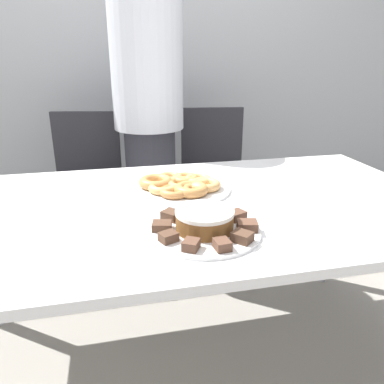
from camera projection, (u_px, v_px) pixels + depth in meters
ground_plane at (192, 361)px, 1.58m from camera, size 12.00×12.00×0.00m
wall_back at (142, 42)px, 2.60m from camera, size 8.00×0.05×2.60m
table at (192, 221)px, 1.36m from camera, size 1.84×1.00×0.72m
person_standing at (149, 119)px, 2.07m from camera, size 0.38×0.38×1.69m
office_chair_left at (85, 196)px, 2.22m from camera, size 0.52×0.52×0.91m
office_chair_right at (214, 186)px, 2.38m from camera, size 0.49×0.49×0.91m
plate_cake at (204, 231)px, 1.11m from camera, size 0.33×0.33×0.01m
plate_donuts at (183, 189)px, 1.45m from camera, size 0.37×0.37×0.01m
frosted_cake at (205, 220)px, 1.09m from camera, size 0.17×0.17×0.06m
lamington_0 at (215, 210)px, 1.21m from camera, size 0.07×0.07×0.03m
lamington_1 at (192, 210)px, 1.21m from camera, size 0.04×0.05×0.03m
lamington_2 at (171, 215)px, 1.17m from camera, size 0.07×0.07×0.03m
lamington_3 at (162, 226)px, 1.10m from camera, size 0.07×0.06×0.02m
lamington_4 at (168, 237)px, 1.03m from camera, size 0.06×0.06×0.03m
lamington_5 at (191, 245)px, 0.99m from camera, size 0.06×0.06×0.03m
lamington_6 at (220, 245)px, 0.99m from camera, size 0.04×0.05×0.03m
lamington_7 at (242, 237)px, 1.03m from camera, size 0.07×0.07×0.03m
lamington_8 at (247, 225)px, 1.10m from camera, size 0.07×0.06×0.03m
lamington_9 at (236, 215)px, 1.17m from camera, size 0.07×0.06×0.03m
donut_0 at (182, 184)px, 1.45m from camera, size 0.13×0.13×0.03m
donut_1 at (170, 178)px, 1.52m from camera, size 0.10×0.10×0.03m
donut_2 at (156, 182)px, 1.46m from camera, size 0.13×0.13×0.04m
donut_3 at (163, 188)px, 1.40m from camera, size 0.11×0.11×0.03m
donut_4 at (175, 191)px, 1.37m from camera, size 0.12×0.12×0.03m
donut_5 at (191, 189)px, 1.38m from camera, size 0.13×0.13×0.04m
donut_6 at (205, 185)px, 1.43m from camera, size 0.12×0.12×0.03m
donut_7 at (198, 180)px, 1.49m from camera, size 0.11×0.11×0.03m
donut_8 at (185, 179)px, 1.50m from camera, size 0.11×0.11×0.03m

